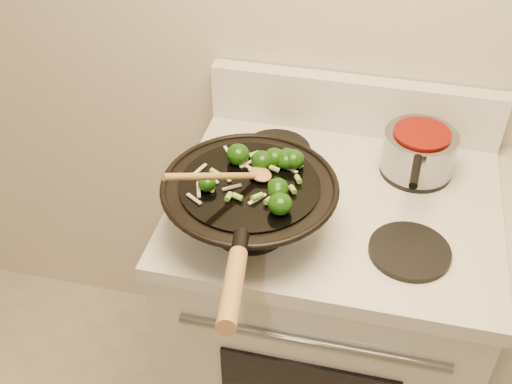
# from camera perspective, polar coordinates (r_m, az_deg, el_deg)

# --- Properties ---
(stove) EXTENTS (0.78, 0.67, 1.08)m
(stove) POSITION_cam_1_polar(r_m,az_deg,el_deg) (1.89, 6.08, -10.93)
(stove) COLOR silver
(stove) RESTS_ON ground
(wok) EXTENTS (0.39, 0.64, 0.21)m
(wok) POSITION_cam_1_polar(r_m,az_deg,el_deg) (1.42, -0.58, -1.01)
(wok) COLOR black
(wok) RESTS_ON stove
(stirfry) EXTENTS (0.24, 0.22, 0.05)m
(stirfry) POSITION_cam_1_polar(r_m,az_deg,el_deg) (1.40, 0.93, 1.98)
(stirfry) COLOR #113708
(stirfry) RESTS_ON wok
(wooden_spoon) EXTENTS (0.20, 0.21, 0.11)m
(wooden_spoon) POSITION_cam_1_polar(r_m,az_deg,el_deg) (1.35, -1.97, 1.49)
(wooden_spoon) COLOR #A1733F
(wooden_spoon) RESTS_ON wok
(saucepan) EXTENTS (0.18, 0.29, 0.11)m
(saucepan) POSITION_cam_1_polar(r_m,az_deg,el_deg) (1.64, 14.28, 3.58)
(saucepan) COLOR gray
(saucepan) RESTS_ON stove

